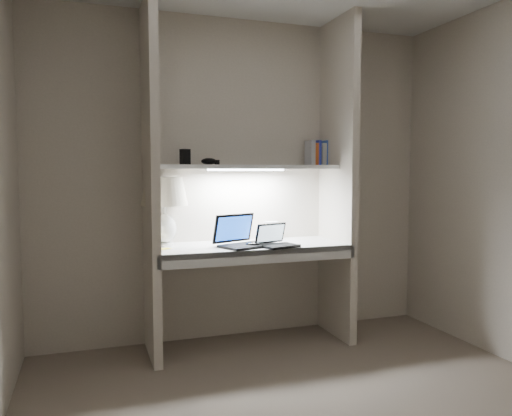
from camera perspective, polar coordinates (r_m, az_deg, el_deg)
name	(u,v)px	position (r m, az deg, el deg)	size (l,w,h in m)	color
back_wall	(239,180)	(3.97, -1.91, 3.26)	(3.20, 0.01, 2.50)	beige
alcove_panel_left	(151,181)	(3.55, -11.95, 3.04)	(0.06, 0.55, 2.50)	beige
alcove_panel_right	(338,180)	(4.00, 9.34, 3.21)	(0.06, 0.55, 2.50)	beige
desk	(250,247)	(3.75, -0.66, -4.47)	(1.40, 0.55, 0.04)	white
desk_apron	(262,257)	(3.51, 0.67, -5.57)	(1.46, 0.03, 0.10)	silver
shelf	(246,167)	(3.80, -1.12, 4.72)	(1.40, 0.36, 0.03)	silver
strip_light	(246,170)	(3.80, -1.12, 4.39)	(0.60, 0.04, 0.01)	white
table_lamp	(164,200)	(3.71, -10.43, 0.95)	(0.34, 0.34, 0.50)	white
laptop_main	(241,239)	(3.65, -1.71, -3.56)	(0.43, 0.40, 0.23)	black
laptop_netbook	(276,241)	(3.64, 2.33, -3.81)	(0.31, 0.29, 0.17)	black
speaker	(271,230)	(4.03, 1.77, -2.55)	(0.10, 0.07, 0.14)	silver
mouse	(253,245)	(3.60, -0.36, -4.22)	(0.11, 0.07, 0.04)	black
cable_coil	(272,244)	(3.74, 1.89, -4.10)	(0.09, 0.09, 0.01)	black
sticky_note	(165,249)	(3.60, -10.39, -4.59)	(0.08, 0.08, 0.00)	#FFEF35
book_row	(318,154)	(4.12, 7.13, 6.19)	(0.19, 0.13, 0.20)	silver
shelf_box	(185,157)	(3.72, -8.11, 5.80)	(0.07, 0.05, 0.11)	black
shelf_gadget	(209,161)	(3.79, -5.41, 5.33)	(0.12, 0.08, 0.05)	black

